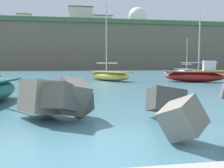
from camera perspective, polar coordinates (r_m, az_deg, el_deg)
The scene contains 13 objects.
ground_plane at distance 6.00m, azimuth -9.46°, elevation -13.99°, with size 400.00×400.00×0.00m, color #42707F.
breakwater_jetty at distance 7.22m, azimuth -22.79°, elevation -4.48°, with size 31.90×6.47×2.08m.
boat_near_left at distance 27.34m, azimuth -0.68°, elevation 1.93°, with size 4.56×6.14×8.19m.
boat_near_centre at distance 26.81m, azimuth 17.77°, elevation 1.66°, with size 5.99×4.80×6.71m.
boat_mid_left at distance 49.23m, azimuth 16.03°, elevation 2.88°, with size 3.09×4.96×6.43m.
boat_far_centre at distance 35.31m, azimuth 21.25°, elevation 2.49°, with size 5.24×3.34×2.30m.
mooring_buoy_inner at distance 40.46m, azimuth 11.90°, elevation 2.28°, with size 0.44×0.44×0.44m.
headland_bluff at distance 89.82m, azimuth -7.06°, elevation 7.99°, with size 107.80×39.38×13.93m.
radar_dome at distance 101.53m, azimuth 5.69°, elevation 14.41°, with size 7.02×7.02×9.09m.
station_building_west at distance 86.79m, azimuth -7.03°, elevation 14.61°, with size 7.72×7.43×5.65m.
station_building_central at distance 93.76m, azimuth -2.56°, elevation 13.57°, with size 8.07×4.67×4.58m.
station_building_east at distance 99.18m, azimuth -18.81°, elevation 12.99°, with size 4.86×5.31×5.07m.
station_building_annex at distance 97.06m, azimuth -2.10°, elevation 13.11°, with size 5.04×6.95×4.03m.
Camera 1 is at (0.01, -5.69, 1.93)m, focal length 41.02 mm.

